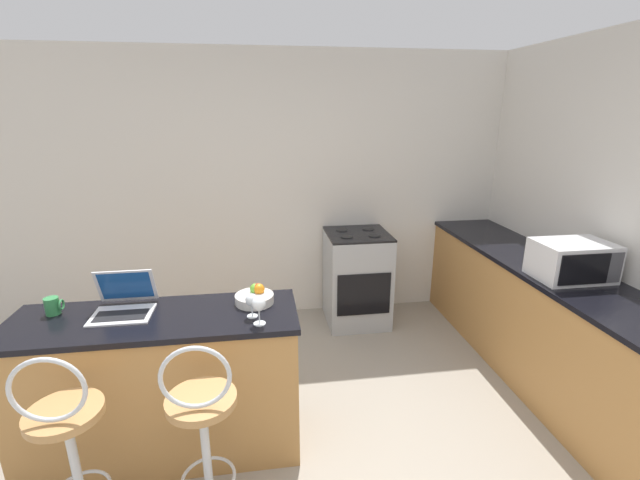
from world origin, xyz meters
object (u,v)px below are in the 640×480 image
at_px(stove_range, 357,278).
at_px(wine_glass_tall, 259,305).
at_px(wine_glass_short, 252,301).
at_px(fruit_bowl, 255,296).
at_px(bar_stool_far, 204,438).
at_px(mug_green, 53,306).
at_px(microwave, 572,260).
at_px(laptop, 124,302).
at_px(bar_stool_near, 71,452).

xyz_separation_m(stove_range, wine_glass_tall, (-0.95, -1.69, 0.58)).
height_order(wine_glass_short, fruit_bowl, wine_glass_short).
bearing_deg(stove_range, bar_stool_far, -121.27).
bearing_deg(mug_green, microwave, 1.08).
bearing_deg(mug_green, bar_stool_far, -36.59).
bearing_deg(bar_stool_far, fruit_bowl, 67.32).
bearing_deg(laptop, fruit_bowl, 0.70).
distance_m(bar_stool_near, wine_glass_short, 1.10).
bearing_deg(stove_range, wine_glass_short, -121.90).
bearing_deg(mug_green, stove_range, 33.26).
bearing_deg(bar_stool_far, wine_glass_short, 61.02).
bearing_deg(fruit_bowl, stove_range, 55.25).
xyz_separation_m(microwave, wine_glass_tall, (-2.16, -0.36, -0.02)).
relative_size(fruit_bowl, wine_glass_tall, 1.47).
bearing_deg(fruit_bowl, laptop, -179.30).
relative_size(bar_stool_far, mug_green, 10.58).
bearing_deg(wine_glass_short, laptop, 166.35).
xyz_separation_m(microwave, stove_range, (-1.20, 1.33, -0.59)).
relative_size(microwave, wine_glass_short, 3.57).
distance_m(wine_glass_short, wine_glass_tall, 0.10).
height_order(stove_range, fruit_bowl, fruit_bowl).
height_order(laptop, microwave, microwave).
xyz_separation_m(laptop, wine_glass_short, (0.74, -0.18, 0.04)).
relative_size(bar_stool_near, wine_glass_short, 7.63).
height_order(microwave, wine_glass_tall, microwave).
relative_size(microwave, fruit_bowl, 2.13).
height_order(wine_glass_short, mug_green, wine_glass_short).
bearing_deg(bar_stool_near, wine_glass_short, 27.72).
height_order(bar_stool_far, mug_green, bar_stool_far).
relative_size(bar_stool_near, microwave, 2.14).
bearing_deg(laptop, stove_range, 39.28).
xyz_separation_m(bar_stool_near, fruit_bowl, (0.88, 0.64, 0.45)).
distance_m(microwave, wine_glass_tall, 2.19).
bearing_deg(microwave, laptop, -178.36).
xyz_separation_m(bar_stool_near, wine_glass_tall, (0.90, 0.36, 0.53)).
bearing_deg(bar_stool_far, laptop, 127.57).
distance_m(fruit_bowl, mug_green, 1.15).
distance_m(wine_glass_short, mug_green, 1.15).
bearing_deg(microwave, wine_glass_tall, -170.58).
relative_size(bar_stool_near, fruit_bowl, 4.56).
xyz_separation_m(microwave, fruit_bowl, (-2.18, -0.07, -0.09)).
relative_size(stove_range, mug_green, 9.22).
bearing_deg(wine_glass_short, bar_stool_far, -118.98).
bearing_deg(stove_range, bar_stool_near, -132.18).
height_order(stove_range, wine_glass_short, wine_glass_short).
bearing_deg(laptop, wine_glass_short, -13.65).
xyz_separation_m(microwave, wine_glass_short, (-2.20, -0.26, -0.03)).
xyz_separation_m(stove_range, mug_green, (-2.13, -1.39, 0.51)).
xyz_separation_m(wine_glass_short, mug_green, (-1.13, 0.20, -0.05)).
distance_m(laptop, wine_glass_tall, 0.83).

